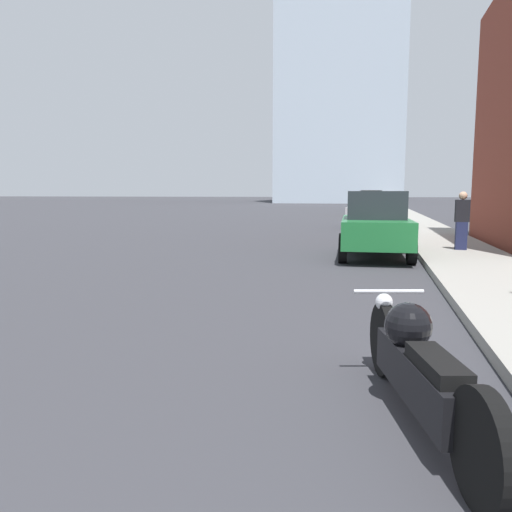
# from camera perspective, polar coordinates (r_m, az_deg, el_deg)

# --- Properties ---
(sidewalk) EXTENTS (2.23, 240.00, 0.15)m
(sidewalk) POSITION_cam_1_polar(r_m,az_deg,el_deg) (38.75, 16.52, 4.58)
(sidewalk) COLOR gray
(sidewalk) RESTS_ON ground_plane
(distant_tower) EXTENTS (20.15, 20.15, 50.28)m
(distant_tower) POSITION_cam_1_polar(r_m,az_deg,el_deg) (91.78, 9.95, 21.96)
(distant_tower) COLOR silver
(distant_tower) RESTS_ON ground_plane
(motorcycle) EXTENTS (0.87, 2.60, 0.83)m
(motorcycle) POSITION_cam_1_polar(r_m,az_deg,el_deg) (3.91, 17.97, -11.88)
(motorcycle) COLOR black
(motorcycle) RESTS_ON ground_plane
(parked_car_green) EXTENTS (1.90, 3.95, 1.71)m
(parked_car_green) POSITION_cam_1_polar(r_m,az_deg,el_deg) (13.26, 13.47, 3.52)
(parked_car_green) COLOR #1E6B33
(parked_car_green) RESTS_ON ground_plane
(parked_car_silver) EXTENTS (2.08, 4.46, 1.63)m
(parked_car_silver) POSITION_cam_1_polar(r_m,az_deg,el_deg) (25.03, 12.75, 5.14)
(parked_car_silver) COLOR #BCBCC1
(parked_car_silver) RESTS_ON ground_plane
(parked_car_yellow) EXTENTS (1.87, 4.37, 1.85)m
(parked_car_yellow) POSITION_cam_1_polar(r_m,az_deg,el_deg) (37.50, 12.99, 5.91)
(parked_car_yellow) COLOR gold
(parked_car_yellow) RESTS_ON ground_plane
(parked_car_white) EXTENTS (2.19, 4.67, 1.68)m
(parked_car_white) POSITION_cam_1_polar(r_m,az_deg,el_deg) (48.22, 12.99, 6.10)
(parked_car_white) COLOR silver
(parked_car_white) RESTS_ON ground_plane
(pedestrian) EXTENTS (0.36, 0.22, 1.56)m
(pedestrian) POSITION_cam_1_polar(r_m,az_deg,el_deg) (14.46, 22.47, 3.78)
(pedestrian) COLOR #1E2347
(pedestrian) RESTS_ON sidewalk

